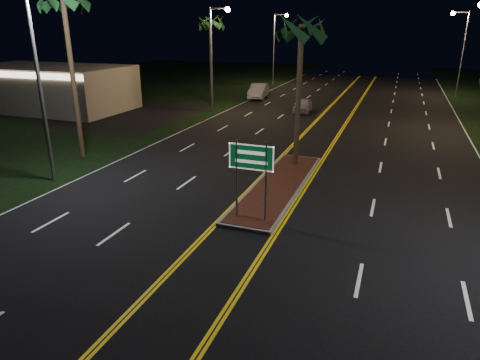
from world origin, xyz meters
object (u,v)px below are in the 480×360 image
at_px(highway_sign, 251,165).
at_px(car_far, 259,90).
at_px(streetlight_left_near, 43,66).
at_px(palm_median, 301,29).
at_px(commercial_building, 49,88).
at_px(palm_left_near, 63,1).
at_px(streetlight_left_far, 277,41).
at_px(streetlight_right_far, 460,44).
at_px(median_island, 279,185).
at_px(streetlight_left_mid, 215,48).
at_px(palm_left_far, 210,23).
at_px(car_near, 303,104).

height_order(highway_sign, car_far, highway_sign).
distance_m(streetlight_left_near, palm_median, 12.55).
relative_size(commercial_building, palm_left_near, 1.53).
height_order(streetlight_left_far, palm_median, streetlight_left_far).
distance_m(streetlight_right_far, car_far, 22.47).
relative_size(streetlight_left_near, palm_left_near, 0.92).
bearing_deg(median_island, highway_sign, -90.00).
xyz_separation_m(streetlight_left_near, streetlight_left_mid, (0.00, 20.00, 0.00)).
xyz_separation_m(streetlight_left_far, palm_left_far, (-2.19, -16.00, 2.09)).
height_order(median_island, palm_left_far, palm_left_far).
height_order(median_island, streetlight_left_near, streetlight_left_near).
bearing_deg(highway_sign, streetlight_right_far, 74.85).
bearing_deg(palm_median, streetlight_left_near, -148.51).
bearing_deg(car_near, highway_sign, -86.63).
bearing_deg(palm_left_far, streetlight_left_far, 82.22).
bearing_deg(car_far, palm_left_near, -104.45).
distance_m(palm_left_near, palm_left_far, 20.02).
height_order(streetlight_left_near, car_near, streetlight_left_near).
bearing_deg(streetlight_left_mid, median_island, -58.02).
bearing_deg(commercial_building, car_far, 38.63).
bearing_deg(streetlight_left_mid, car_far, 83.08).
distance_m(streetlight_left_mid, streetlight_right_far, 27.83).
xyz_separation_m(streetlight_left_far, palm_median, (10.61, -33.50, 1.62)).
xyz_separation_m(commercial_building, streetlight_left_mid, (15.39, 4.01, 3.65)).
bearing_deg(highway_sign, streetlight_left_far, 104.44).
bearing_deg(streetlight_right_far, car_near, -132.09).
distance_m(streetlight_left_far, palm_left_far, 16.28).
relative_size(palm_left_near, car_far, 1.81).
distance_m(streetlight_right_far, car_near, 21.15).
bearing_deg(streetlight_left_far, car_far, -84.13).
bearing_deg(palm_left_near, streetlight_left_near, -64.74).
xyz_separation_m(median_island, commercial_building, (-26.00, 12.99, 1.92)).
relative_size(streetlight_left_mid, streetlight_left_far, 1.00).
relative_size(streetlight_left_far, car_near, 2.09).
xyz_separation_m(streetlight_left_far, streetlight_right_far, (21.23, -2.00, 0.00)).
distance_m(streetlight_left_far, palm_left_near, 36.18).
relative_size(streetlight_left_far, palm_left_far, 1.02).
height_order(commercial_building, palm_left_near, palm_left_near).
bearing_deg(highway_sign, palm_left_far, 116.92).
xyz_separation_m(highway_sign, car_far, (-9.50, 30.38, -1.50)).
height_order(streetlight_left_mid, palm_left_far, streetlight_left_mid).
bearing_deg(palm_left_far, commercial_building, -148.75).
bearing_deg(palm_left_far, highway_sign, -63.08).
xyz_separation_m(streetlight_left_near, palm_left_near, (-1.89, 4.00, 3.02)).
distance_m(highway_sign, streetlight_left_far, 42.67).
relative_size(highway_sign, palm_median, 0.39).
bearing_deg(car_far, commercial_building, -149.03).
height_order(palm_left_near, car_near, palm_left_near).
distance_m(highway_sign, commercial_building, 31.17).
height_order(streetlight_right_far, palm_left_far, streetlight_right_far).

